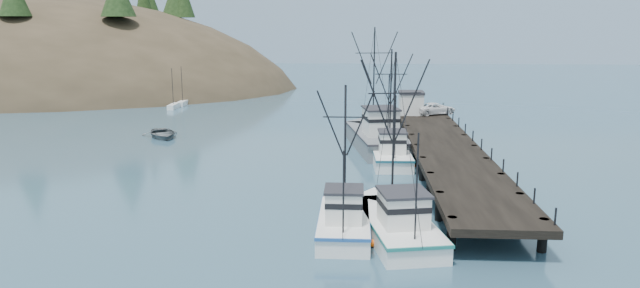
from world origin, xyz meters
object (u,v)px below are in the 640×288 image
(trawler_near, at_px, (396,222))
(work_vessel, at_px, (376,136))
(trawler_far, at_px, (390,153))
(trawler_mid, at_px, (344,220))
(pier_shed, at_px, (411,103))
(pier, at_px, (445,148))
(motorboat, at_px, (163,137))
(pickup_truck, at_px, (435,109))

(trawler_near, height_order, work_vessel, work_vessel)
(trawler_far, bearing_deg, trawler_mid, -101.82)
(pier_shed, bearing_deg, pier, -85.24)
(trawler_near, distance_m, work_vessel, 25.32)
(trawler_mid, bearing_deg, trawler_far, 78.18)
(pier_shed, relative_size, motorboat, 0.55)
(pier_shed, xyz_separation_m, motorboat, (-29.03, -6.40, -3.42))
(motorboat, bearing_deg, trawler_far, -50.64)
(trawler_far, height_order, work_vessel, work_vessel)
(motorboat, bearing_deg, pier, -49.64)
(pickup_truck, bearing_deg, work_vessel, 119.43)
(pier, bearing_deg, trawler_near, -107.75)
(pier, relative_size, work_vessel, 2.85)
(trawler_near, bearing_deg, motorboat, 130.27)
(pier_shed, height_order, pickup_truck, pier_shed)
(pier_shed, bearing_deg, motorboat, -167.57)
(pier_shed, distance_m, motorboat, 29.92)
(trawler_far, relative_size, pier_shed, 3.41)
(work_vessel, bearing_deg, pickup_truck, 54.11)
(pier, xyz_separation_m, work_vessel, (-6.11, 7.57, -0.46))
(pickup_truck, bearing_deg, pier_shed, 65.32)
(pickup_truck, bearing_deg, trawler_near, 144.06)
(trawler_mid, height_order, motorboat, trawler_mid)
(pickup_truck, bearing_deg, trawler_far, 134.40)
(trawler_near, height_order, trawler_far, trawler_near)
(trawler_near, xyz_separation_m, pickup_truck, (7.12, 35.74, 1.89))
(pickup_truck, bearing_deg, pier, 150.75)
(work_vessel, relative_size, motorboat, 2.66)
(trawler_near, height_order, pier_shed, trawler_near)
(trawler_near, xyz_separation_m, work_vessel, (-0.43, 25.31, 0.41))
(trawler_near, xyz_separation_m, trawler_far, (0.75, 19.10, 0.00))
(work_vessel, bearing_deg, motorboat, 170.63)
(trawler_far, bearing_deg, work_vessel, 100.78)
(trawler_near, height_order, trawler_mid, trawler_near)
(trawler_near, relative_size, trawler_far, 1.06)
(pier, distance_m, pier_shed, 18.14)
(trawler_far, bearing_deg, pier_shed, 78.38)
(trawler_far, distance_m, pier_shed, 17.19)
(work_vessel, height_order, pickup_truck, work_vessel)
(pier, bearing_deg, trawler_mid, -116.78)
(pier, height_order, work_vessel, work_vessel)
(trawler_near, bearing_deg, trawler_far, 87.74)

